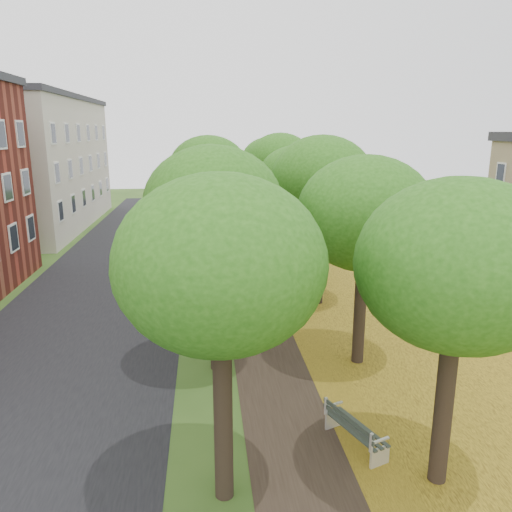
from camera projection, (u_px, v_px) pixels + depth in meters
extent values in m
plane|color=#2D4C19|center=(324.00, 488.00, 11.04)|extent=(120.00, 120.00, 0.00)
cube|color=black|center=(105.00, 290.00, 24.75)|extent=(8.00, 70.00, 0.01)
cube|color=black|center=(255.00, 285.00, 25.50)|extent=(3.20, 70.00, 0.01)
cube|color=#B49421|center=(350.00, 282.00, 26.01)|extent=(7.50, 70.00, 0.01)
cube|color=black|center=(493.00, 272.00, 27.82)|extent=(9.00, 16.00, 0.01)
cylinder|color=black|center=(223.00, 415.00, 10.34)|extent=(0.40, 0.40, 3.89)
ellipsoid|color=#225712|center=(220.00, 262.00, 9.54)|extent=(4.13, 4.13, 3.51)
cylinder|color=black|center=(216.00, 313.00, 16.13)|extent=(0.40, 0.40, 3.89)
ellipsoid|color=#225712|center=(214.00, 212.00, 15.32)|extent=(4.13, 4.13, 3.51)
cylinder|color=black|center=(212.00, 265.00, 21.91)|extent=(0.40, 0.40, 3.89)
ellipsoid|color=#225712|center=(211.00, 190.00, 21.11)|extent=(4.13, 4.13, 3.51)
cylinder|color=black|center=(210.00, 237.00, 27.70)|extent=(0.40, 0.40, 3.89)
ellipsoid|color=#225712|center=(209.00, 177.00, 26.90)|extent=(4.13, 4.13, 3.51)
cylinder|color=black|center=(209.00, 218.00, 33.49)|extent=(0.40, 0.40, 3.89)
ellipsoid|color=#225712|center=(208.00, 169.00, 32.68)|extent=(4.13, 4.13, 3.51)
cylinder|color=black|center=(208.00, 205.00, 39.27)|extent=(0.40, 0.40, 3.89)
ellipsoid|color=#225712|center=(207.00, 163.00, 38.47)|extent=(4.13, 4.13, 3.51)
cylinder|color=black|center=(444.00, 402.00, 10.82)|extent=(0.40, 0.40, 3.89)
ellipsoid|color=#225712|center=(459.00, 256.00, 10.02)|extent=(4.13, 4.13, 3.51)
cylinder|color=black|center=(360.00, 308.00, 16.61)|extent=(0.40, 0.40, 3.89)
ellipsoid|color=#225712|center=(365.00, 210.00, 15.81)|extent=(4.13, 4.13, 3.51)
cylinder|color=black|center=(319.00, 262.00, 22.40)|extent=(0.40, 0.40, 3.89)
ellipsoid|color=#225712|center=(322.00, 189.00, 21.59)|extent=(4.13, 4.13, 3.51)
cylinder|color=black|center=(295.00, 235.00, 28.18)|extent=(0.40, 0.40, 3.89)
ellipsoid|color=#225712|center=(296.00, 176.00, 27.38)|extent=(4.13, 4.13, 3.51)
cylinder|color=black|center=(280.00, 217.00, 33.97)|extent=(0.40, 0.40, 3.89)
ellipsoid|color=#225712|center=(280.00, 168.00, 33.17)|extent=(4.13, 4.13, 3.51)
cylinder|color=black|center=(268.00, 204.00, 39.76)|extent=(0.40, 0.40, 3.89)
ellipsoid|color=#225712|center=(269.00, 163.00, 38.95)|extent=(4.13, 4.13, 3.51)
cube|color=beige|center=(21.00, 165.00, 39.94)|extent=(10.00, 20.00, 10.00)
cube|color=#2D2D33|center=(14.00, 97.00, 38.66)|extent=(10.30, 20.30, 0.40)
cube|color=#27312B|center=(356.00, 428.00, 12.40)|extent=(1.19, 2.00, 0.04)
cube|color=#27312B|center=(347.00, 421.00, 12.20)|extent=(0.77, 1.83, 0.28)
cube|color=silver|center=(380.00, 457.00, 11.70)|extent=(0.53, 0.26, 0.49)
cube|color=silver|center=(334.00, 419.00, 13.22)|extent=(0.53, 0.26, 0.49)
cube|color=silver|center=(381.00, 440.00, 11.59)|extent=(0.48, 0.24, 0.04)
cube|color=silver|center=(335.00, 404.00, 13.12)|extent=(0.48, 0.24, 0.04)
imported|color=maroon|center=(469.00, 272.00, 25.64)|extent=(3.84, 1.59, 1.24)
imported|color=#2E2F33|center=(450.00, 251.00, 29.52)|extent=(5.46, 2.92, 1.51)
imported|color=silver|center=(421.00, 245.00, 31.33)|extent=(5.30, 3.33, 1.36)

